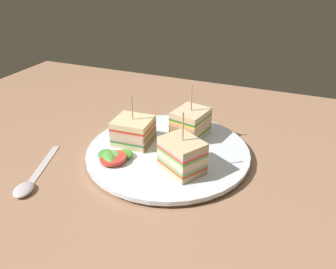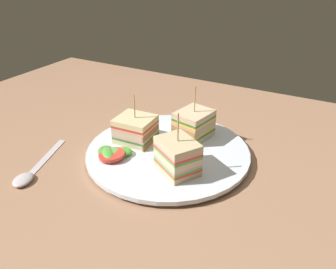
{
  "view_description": "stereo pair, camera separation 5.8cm",
  "coord_description": "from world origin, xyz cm",
  "px_view_note": "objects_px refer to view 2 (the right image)",
  "views": [
    {
      "loc": [
        19.28,
        -47.43,
        32.1
      ],
      "look_at": [
        0.0,
        0.0,
        4.36
      ],
      "focal_mm": 35.88,
      "sensor_mm": 36.0,
      "label": 1
    },
    {
      "loc": [
        24.53,
        -44.93,
        32.1
      ],
      "look_at": [
        0.0,
        0.0,
        4.36
      ],
      "focal_mm": 35.88,
      "sensor_mm": 36.0,
      "label": 2
    }
  ],
  "objects_px": {
    "sandwich_wedge_0": "(135,130)",
    "sandwich_wedge_2": "(194,124)",
    "plate": "(168,152)",
    "spoon": "(30,173)",
    "chip_pile": "(175,145)",
    "sandwich_wedge_1": "(177,156)"
  },
  "relations": [
    {
      "from": "plate",
      "to": "sandwich_wedge_0",
      "type": "relative_size",
      "value": 3.13
    },
    {
      "from": "sandwich_wedge_1",
      "to": "chip_pile",
      "type": "distance_m",
      "value": 0.06
    },
    {
      "from": "sandwich_wedge_1",
      "to": "chip_pile",
      "type": "height_order",
      "value": "sandwich_wedge_1"
    },
    {
      "from": "spoon",
      "to": "plate",
      "type": "bearing_deg",
      "value": 115.48
    },
    {
      "from": "spoon",
      "to": "sandwich_wedge_1",
      "type": "bearing_deg",
      "value": 99.26
    },
    {
      "from": "sandwich_wedge_0",
      "to": "sandwich_wedge_1",
      "type": "relative_size",
      "value": 0.91
    },
    {
      "from": "sandwich_wedge_2",
      "to": "spoon",
      "type": "xyz_separation_m",
      "value": [
        -0.19,
        -0.23,
        -0.04
      ]
    },
    {
      "from": "plate",
      "to": "chip_pile",
      "type": "relative_size",
      "value": 3.8
    },
    {
      "from": "sandwich_wedge_0",
      "to": "chip_pile",
      "type": "height_order",
      "value": "sandwich_wedge_0"
    },
    {
      "from": "chip_pile",
      "to": "sandwich_wedge_1",
      "type": "bearing_deg",
      "value": -59.24
    },
    {
      "from": "plate",
      "to": "sandwich_wedge_1",
      "type": "bearing_deg",
      "value": -48.75
    },
    {
      "from": "sandwich_wedge_1",
      "to": "chip_pile",
      "type": "relative_size",
      "value": 1.34
    },
    {
      "from": "sandwich_wedge_0",
      "to": "sandwich_wedge_1",
      "type": "bearing_deg",
      "value": -26.83
    },
    {
      "from": "plate",
      "to": "spoon",
      "type": "relative_size",
      "value": 1.86
    },
    {
      "from": "chip_pile",
      "to": "spoon",
      "type": "height_order",
      "value": "chip_pile"
    },
    {
      "from": "sandwich_wedge_1",
      "to": "spoon",
      "type": "height_order",
      "value": "sandwich_wedge_1"
    },
    {
      "from": "sandwich_wedge_2",
      "to": "chip_pile",
      "type": "bearing_deg",
      "value": 9.68
    },
    {
      "from": "plate",
      "to": "spoon",
      "type": "height_order",
      "value": "plate"
    },
    {
      "from": "sandwich_wedge_0",
      "to": "sandwich_wedge_2",
      "type": "distance_m",
      "value": 0.11
    },
    {
      "from": "sandwich_wedge_0",
      "to": "chip_pile",
      "type": "xyz_separation_m",
      "value": [
        0.08,
        -0.0,
        -0.01
      ]
    },
    {
      "from": "chip_pile",
      "to": "sandwich_wedge_2",
      "type": "bearing_deg",
      "value": 88.11
    },
    {
      "from": "sandwich_wedge_0",
      "to": "spoon",
      "type": "distance_m",
      "value": 0.19
    }
  ]
}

